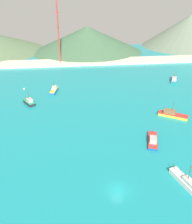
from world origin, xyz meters
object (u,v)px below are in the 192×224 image
(fishing_boat_0, at_px, (54,90))
(fishing_boat_1, at_px, (29,102))
(buoy_1, at_px, (24,89))
(fishing_boat_3, at_px, (153,140))
(fishing_boat_5, at_px, (186,182))
(fishing_boat_6, at_px, (174,80))
(fishing_boat_2, at_px, (172,114))
(radio_tower, at_px, (58,33))

(fishing_boat_0, relative_size, fishing_boat_1, 1.14)
(buoy_1, bearing_deg, fishing_boat_3, -48.10)
(fishing_boat_1, bearing_deg, fishing_boat_5, -50.12)
(fishing_boat_1, bearing_deg, fishing_boat_6, 15.79)
(fishing_boat_2, bearing_deg, fishing_boat_5, -108.13)
(buoy_1, bearing_deg, radio_tower, 69.12)
(fishing_boat_1, distance_m, fishing_boat_5, 65.98)
(fishing_boat_6, xyz_separation_m, buoy_1, (-74.98, -2.21, -0.67))
(fishing_boat_3, height_order, fishing_boat_5, fishing_boat_5)
(fishing_boat_1, relative_size, fishing_boat_3, 0.73)
(fishing_boat_2, distance_m, fishing_boat_6, 40.97)
(fishing_boat_5, relative_size, buoy_1, 10.76)
(radio_tower, bearing_deg, fishing_boat_2, -62.21)
(fishing_boat_3, distance_m, buoy_1, 67.72)
(fishing_boat_5, bearing_deg, fishing_boat_2, 71.87)
(fishing_boat_1, xyz_separation_m, fishing_boat_3, (40.46, -32.76, -0.24))
(fishing_boat_6, xyz_separation_m, radio_tower, (-58.40, 41.24, 18.16))
(fishing_boat_1, relative_size, fishing_boat_5, 0.72)
(fishing_boat_3, xyz_separation_m, fishing_boat_6, (29.76, 52.61, 0.08))
(fishing_boat_0, bearing_deg, fishing_boat_6, 7.28)
(radio_tower, bearing_deg, fishing_boat_6, -35.23)
(fishing_boat_3, bearing_deg, fishing_boat_2, 50.36)
(fishing_boat_0, relative_size, buoy_1, 8.78)
(fishing_boat_6, bearing_deg, fishing_boat_3, -119.50)
(fishing_boat_5, bearing_deg, fishing_boat_6, 68.39)
(fishing_boat_1, distance_m, radio_tower, 64.78)
(fishing_boat_1, xyz_separation_m, fishing_boat_2, (53.19, -17.40, -0.09))
(fishing_boat_1, relative_size, fishing_boat_6, 0.64)
(fishing_boat_1, distance_m, fishing_boat_6, 72.98)
(fishing_boat_0, xyz_separation_m, buoy_1, (-14.25, 5.55, -0.74))
(fishing_boat_5, distance_m, buoy_1, 82.93)
(fishing_boat_0, distance_m, fishing_boat_5, 70.79)
(fishing_boat_3, bearing_deg, fishing_boat_5, -84.12)
(buoy_1, relative_size, radio_tower, 0.02)
(fishing_boat_6, distance_m, radio_tower, 73.77)
(fishing_boat_1, height_order, buoy_1, fishing_boat_1)
(fishing_boat_5, xyz_separation_m, radio_tower, (-30.48, 111.73, 18.18))
(fishing_boat_6, bearing_deg, fishing_boat_2, -114.57)
(fishing_boat_3, bearing_deg, fishing_boat_1, 141.01)
(fishing_boat_0, xyz_separation_m, fishing_boat_3, (30.97, -44.85, -0.15))
(fishing_boat_2, xyz_separation_m, radio_tower, (-41.36, 78.50, 18.09))
(fishing_boat_1, xyz_separation_m, buoy_1, (-4.76, 17.65, -0.83))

